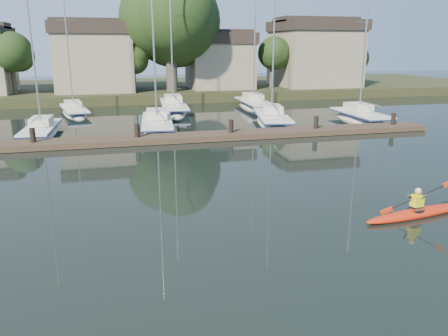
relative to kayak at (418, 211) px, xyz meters
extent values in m
plane|color=black|center=(-5.94, 0.68, -0.18)|extent=(160.00, 160.00, 0.00)
ellipsoid|color=#C73D0F|center=(0.03, 0.00, -0.08)|extent=(4.69, 1.29, 0.35)
cylinder|color=black|center=(-0.13, -0.02, 0.04)|extent=(0.79, 0.79, 0.09)
imported|color=#2C2729|center=(-0.13, -0.02, 0.41)|extent=(0.29, 0.40, 1.01)
cube|color=#D0D313|center=(-0.13, -0.02, 0.42)|extent=(0.43, 0.34, 0.41)
sphere|color=#D8B287|center=(-0.13, -0.02, 0.77)|extent=(0.23, 0.23, 0.23)
cube|color=#4B382A|center=(-5.94, 14.68, 0.02)|extent=(34.00, 2.00, 0.35)
cylinder|color=black|center=(-14.94, 14.68, 0.12)|extent=(0.32, 0.32, 1.80)
cylinder|color=black|center=(-8.94, 14.68, 0.12)|extent=(0.32, 0.32, 1.80)
cylinder|color=black|center=(-2.94, 14.68, 0.12)|extent=(0.32, 0.32, 1.80)
cylinder|color=black|center=(3.06, 14.68, 0.12)|extent=(0.32, 0.32, 1.80)
cylinder|color=black|center=(9.06, 14.68, 0.12)|extent=(0.32, 0.32, 1.80)
ellipsoid|color=silver|center=(-15.13, 18.99, -0.50)|extent=(2.25, 7.95, 1.76)
cube|color=silver|center=(-15.13, 18.99, 0.33)|extent=(2.10, 6.53, 0.13)
cube|color=navy|center=(-15.13, 18.99, 0.26)|extent=(2.18, 6.69, 0.07)
cube|color=beige|center=(-15.11, 19.46, 0.67)|extent=(1.38, 2.26, 0.51)
cylinder|color=#9EA0A5|center=(-15.12, 19.23, 5.94)|extent=(0.11, 0.11, 11.13)
cylinder|color=#9EA0A5|center=(-15.18, 17.81, 1.07)|extent=(0.19, 3.00, 0.07)
cylinder|color=#9EA0A5|center=(-15.12, 19.23, 7.28)|extent=(1.48, 0.09, 0.03)
ellipsoid|color=silver|center=(-7.25, 19.47, -0.55)|extent=(3.05, 9.64, 2.00)
cube|color=silver|center=(-7.25, 19.47, 0.40)|extent=(2.79, 7.93, 0.15)
cube|color=navy|center=(-7.25, 19.47, 0.31)|extent=(2.89, 8.12, 0.08)
cube|color=beige|center=(-7.20, 20.04, 0.79)|extent=(1.70, 2.77, 0.58)
cylinder|color=#9EA0A5|center=(-7.23, 19.76, 7.30)|extent=(0.13, 0.13, 13.69)
cylinder|color=#9EA0A5|center=(-7.38, 18.06, 1.24)|extent=(0.40, 3.59, 0.08)
ellipsoid|color=silver|center=(1.68, 19.53, -0.56)|extent=(4.03, 9.04, 2.08)
cube|color=silver|center=(1.68, 19.53, 0.42)|extent=(3.60, 7.47, 0.15)
cube|color=navy|center=(1.68, 19.53, 0.33)|extent=(3.72, 7.66, 0.09)
cube|color=beige|center=(1.78, 20.04, 0.83)|extent=(2.00, 2.71, 0.60)
cylinder|color=#9EA0A5|center=(1.73, 19.78, 6.49)|extent=(0.13, 0.13, 12.04)
cylinder|color=#9EA0A5|center=(1.41, 18.24, 1.30)|extent=(0.76, 3.27, 0.09)
cylinder|color=#9EA0A5|center=(1.73, 19.78, 7.94)|extent=(1.72, 0.39, 0.03)
ellipsoid|color=silver|center=(8.96, 18.81, -0.57)|extent=(2.43, 7.80, 2.11)
cube|color=silver|center=(8.96, 18.81, 0.43)|extent=(2.30, 6.40, 0.16)
cube|color=navy|center=(8.96, 18.81, 0.34)|extent=(2.39, 6.56, 0.09)
cube|color=beige|center=(8.97, 19.28, 0.84)|extent=(1.58, 2.19, 0.61)
cylinder|color=#9EA0A5|center=(8.96, 19.05, 6.04)|extent=(0.13, 0.13, 11.10)
cylinder|color=#9EA0A5|center=(8.95, 17.65, 1.32)|extent=(0.13, 2.95, 0.09)
cylinder|color=#9EA0A5|center=(8.96, 19.05, 7.37)|extent=(1.78, 0.06, 0.03)
ellipsoid|color=silver|center=(-13.67, 28.24, -0.50)|extent=(3.46, 8.42, 1.73)
cube|color=silver|center=(-13.67, 28.24, 0.32)|extent=(3.09, 6.96, 0.13)
cube|color=navy|center=(-13.67, 28.24, 0.25)|extent=(3.19, 7.13, 0.07)
cube|color=beige|center=(-13.76, 28.72, 0.66)|extent=(1.70, 2.50, 0.50)
cylinder|color=#9EA0A5|center=(-13.71, 28.48, 6.30)|extent=(0.11, 0.11, 11.86)
cylinder|color=#9EA0A5|center=(-13.43, 27.03, 1.05)|extent=(0.67, 3.08, 0.07)
cylinder|color=#9EA0A5|center=(-13.71, 28.48, 7.72)|extent=(1.44, 0.31, 0.03)
ellipsoid|color=silver|center=(-4.82, 28.35, -0.56)|extent=(3.02, 11.04, 2.07)
cube|color=silver|center=(-4.82, 28.35, 0.42)|extent=(2.78, 9.07, 0.15)
cube|color=navy|center=(-4.82, 28.35, 0.33)|extent=(2.88, 9.29, 0.09)
cube|color=beige|center=(-4.77, 29.00, 0.82)|extent=(1.73, 3.15, 0.60)
cylinder|color=#9EA0A5|center=(-4.80, 28.68, 8.11)|extent=(0.13, 0.13, 15.27)
cylinder|color=#9EA0A5|center=(-4.93, 26.72, 1.29)|extent=(0.37, 4.14, 0.09)
ellipsoid|color=silver|center=(3.02, 28.12, -0.57)|extent=(2.58, 8.92, 2.10)
cube|color=silver|center=(3.02, 28.12, 0.43)|extent=(2.42, 7.32, 0.15)
cube|color=navy|center=(3.02, 28.12, 0.34)|extent=(2.52, 7.50, 0.09)
cube|color=beige|center=(3.03, 28.65, 0.84)|extent=(1.62, 2.52, 0.61)
cylinder|color=#9EA0A5|center=(3.03, 28.39, 6.57)|extent=(0.13, 0.13, 12.17)
cylinder|color=#9EA0A5|center=(2.98, 26.79, 1.31)|extent=(0.19, 3.37, 0.09)
cylinder|color=#9EA0A5|center=(3.03, 28.39, 8.03)|extent=(1.77, 0.08, 0.03)
cube|color=#243219|center=(-5.94, 44.68, 0.32)|extent=(90.00, 24.00, 1.00)
cube|color=gray|center=(-11.94, 38.68, 3.82)|extent=(8.00, 8.00, 6.00)
cube|color=#302622|center=(-11.94, 38.68, 7.42)|extent=(8.40, 8.40, 1.20)
cube|color=gray|center=(2.06, 38.68, 3.32)|extent=(7.00, 7.00, 5.00)
cube|color=#302622|center=(2.06, 38.68, 6.42)|extent=(7.35, 7.35, 1.20)
cube|color=gray|center=(14.06, 38.68, 4.07)|extent=(9.00, 9.00, 6.50)
cube|color=#302622|center=(14.06, 38.68, 7.92)|extent=(9.45, 9.45, 1.20)
cylinder|color=#463E38|center=(-3.94, 35.68, 3.32)|extent=(1.20, 1.20, 5.00)
sphere|color=black|center=(-3.94, 35.68, 8.32)|extent=(8.50, 8.50, 8.50)
cylinder|color=#463E38|center=(-19.94, 36.68, 2.32)|extent=(0.48, 0.48, 3.00)
sphere|color=black|center=(-19.94, 36.68, 4.82)|extent=(3.40, 3.40, 3.40)
cylinder|color=#463E38|center=(-7.94, 36.18, 2.22)|extent=(0.38, 0.38, 2.80)
sphere|color=black|center=(-7.94, 36.18, 4.42)|extent=(2.72, 2.72, 2.72)
cylinder|color=#463E38|center=(8.06, 37.18, 2.42)|extent=(0.50, 0.50, 3.20)
sphere|color=black|center=(8.06, 37.18, 5.07)|extent=(3.57, 3.57, 3.57)
cylinder|color=#463E38|center=(18.06, 35.68, 2.12)|extent=(0.41, 0.41, 2.60)
sphere|color=black|center=(18.06, 35.68, 4.27)|extent=(2.89, 2.89, 2.89)
camera|label=1|loc=(-10.20, -12.32, 5.65)|focal=35.00mm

